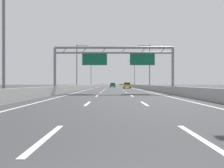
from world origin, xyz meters
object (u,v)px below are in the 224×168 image
(green_car, at_px, (114,85))
(streetlamp_left_near, at_px, (8,24))
(streetlamp_right_far, at_px, (135,72))
(silver_car, at_px, (113,85))
(streetlamp_right_mid, at_px, (149,64))
(white_car, at_px, (113,85))
(sign_gantry, at_px, (116,58))
(streetlamp_left_mid, at_px, (79,64))
(yellow_car, at_px, (128,85))
(streetlamp_left_far, at_px, (93,72))

(green_car, bearing_deg, streetlamp_left_near, -96.71)
(streetlamp_right_far, bearing_deg, silver_car, 123.80)
(streetlamp_right_mid, bearing_deg, white_car, 98.03)
(sign_gantry, relative_size, streetlamp_left_near, 1.74)
(streetlamp_right_far, bearing_deg, streetlamp_left_mid, -114.84)
(yellow_car, relative_size, silver_car, 0.97)
(streetlamp_right_mid, bearing_deg, streetlamp_left_mid, 180.00)
(streetlamp_left_near, relative_size, yellow_car, 2.28)
(streetlamp_left_near, bearing_deg, yellow_car, 75.78)
(sign_gantry, bearing_deg, yellow_car, 82.90)
(streetlamp_left_near, distance_m, white_car, 87.01)
(streetlamp_left_near, relative_size, streetlamp_left_mid, 1.00)
(streetlamp_left_far, bearing_deg, white_car, 71.77)
(yellow_car, bearing_deg, streetlamp_left_near, -104.22)
(silver_car, distance_m, green_car, 12.25)
(streetlamp_right_far, xyz_separation_m, silver_car, (-7.53, 11.25, -4.65))
(streetlamp_left_near, relative_size, green_car, 2.04)
(sign_gantry, relative_size, green_car, 3.55)
(streetlamp_right_mid, bearing_deg, streetlamp_left_near, -114.84)
(streetlamp_left_mid, relative_size, streetlamp_right_mid, 1.00)
(green_car, bearing_deg, white_car, 90.52)
(sign_gantry, height_order, streetlamp_right_far, streetlamp_right_far)
(streetlamp_left_near, xyz_separation_m, green_car, (7.47, 63.52, -4.65))
(streetlamp_left_near, bearing_deg, streetlamp_left_far, 90.00)
(streetlamp_left_near, distance_m, streetlamp_right_mid, 35.55)
(yellow_car, xyz_separation_m, green_car, (-3.69, 19.45, -0.01))
(yellow_car, distance_m, white_car, 42.69)
(streetlamp_left_mid, xyz_separation_m, green_car, (7.47, 31.26, -4.65))
(silver_car, bearing_deg, yellow_car, -83.23)
(streetlamp_right_mid, height_order, streetlamp_right_far, same)
(green_car, bearing_deg, streetlamp_left_far, 172.34)
(streetlamp_left_near, height_order, yellow_car, streetlamp_left_near)
(sign_gantry, bearing_deg, streetlamp_left_mid, 114.45)
(sign_gantry, bearing_deg, streetlamp_left_near, -116.13)
(streetlamp_left_mid, xyz_separation_m, yellow_car, (11.17, 11.80, -4.64))
(streetlamp_left_far, bearing_deg, yellow_car, -61.37)
(streetlamp_left_mid, bearing_deg, silver_car, 80.34)
(silver_car, bearing_deg, green_car, -89.67)
(streetlamp_right_mid, relative_size, silver_car, 2.20)
(streetlamp_left_mid, bearing_deg, streetlamp_right_far, 65.16)
(silver_car, xyz_separation_m, white_car, (-0.14, 10.81, -0.01))
(streetlamp_left_near, height_order, streetlamp_right_far, same)
(streetlamp_left_far, height_order, streetlamp_right_far, same)
(streetlamp_left_mid, distance_m, silver_car, 44.38)
(streetlamp_left_far, bearing_deg, sign_gantry, -81.17)
(white_car, bearing_deg, sign_gantry, -89.72)
(streetlamp_left_near, bearing_deg, sign_gantry, 63.87)
(streetlamp_right_mid, relative_size, streetlamp_left_far, 1.00)
(sign_gantry, distance_m, green_car, 48.17)
(streetlamp_right_far, relative_size, yellow_car, 2.28)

